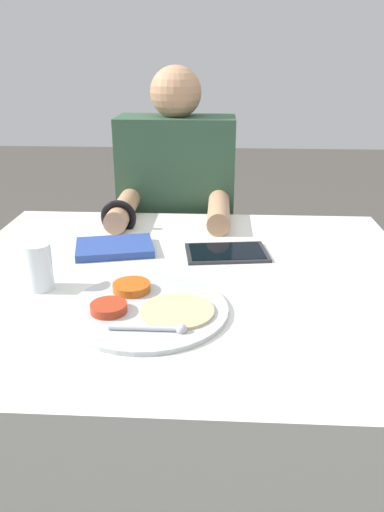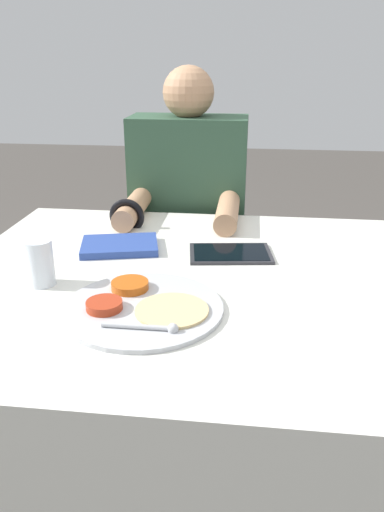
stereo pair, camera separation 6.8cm
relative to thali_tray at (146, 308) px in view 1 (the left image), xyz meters
The scene contains 7 objects.
ground_plane 0.78m from the thali_tray, 69.46° to the left, with size 12.00×12.00×0.00m, color #4C4742.
dining_table 0.43m from the thali_tray, 69.46° to the left, with size 1.17×1.01×0.75m.
thali_tray is the anchor object (origin of this frame).
red_notebook 0.36m from the thali_tray, 111.77° to the left, with size 0.23×0.19×0.02m.
tablet_device 0.37m from the thali_tray, 62.62° to the left, with size 0.23×0.17×0.01m.
person_diner 0.85m from the thali_tray, 90.41° to the left, with size 0.41×0.48×1.21m.
drinking_glass 0.28m from the thali_tray, 159.69° to the left, with size 0.06×0.06×0.11m.
Camera 1 is at (0.08, -1.09, 1.25)m, focal length 35.00 mm.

